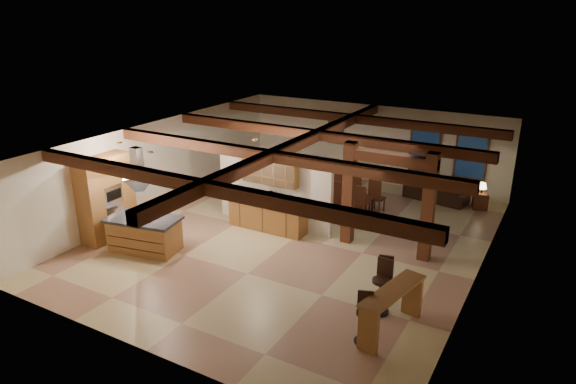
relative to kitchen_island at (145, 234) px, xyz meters
name	(u,v)px	position (x,y,z in m)	size (l,w,h in m)	color
ground	(295,237)	(3.17, 2.74, -0.48)	(12.00, 12.00, 0.00)	#C7B584
room_walls	(296,179)	(3.17, 2.74, 1.30)	(12.00, 12.00, 12.00)	silver
ceiling_beams	(296,145)	(3.17, 2.74, 2.28)	(10.00, 12.00, 0.28)	#432510
timber_posts	(388,189)	(5.67, 3.24, 1.28)	(2.50, 0.30, 2.90)	#432510
partition_wall	(274,191)	(2.17, 3.24, 0.62)	(3.80, 0.18, 2.20)	silver
pantry_cabinet	(106,198)	(-1.50, 0.14, 0.71)	(0.67, 1.60, 2.40)	#945E2F
back_counter	(268,214)	(2.17, 2.85, -0.01)	(2.50, 0.66, 0.94)	#945E2F
upper_display_cabinet	(271,168)	(2.17, 3.05, 1.37)	(1.80, 0.36, 0.95)	#945E2F
range_hood	(140,189)	(0.00, 0.00, 1.30)	(1.10, 1.10, 1.40)	silver
back_windows	(448,152)	(5.97, 8.67, 1.02)	(2.70, 0.07, 1.70)	#432510
framed_art	(335,133)	(1.67, 8.68, 1.22)	(0.65, 0.05, 0.85)	#432510
recessed_cans	(176,145)	(0.63, 0.81, 2.39)	(3.16, 2.46, 0.03)	silver
kitchen_island	(145,234)	(0.00, 0.00, 0.00)	(2.10, 1.38, 0.97)	#945E2F
dining_table	(346,205)	(3.71, 5.17, -0.20)	(1.62, 0.90, 0.57)	#38170E
sofa	(436,192)	(5.91, 7.80, -0.18)	(2.12, 0.83, 0.62)	black
microwave	(271,197)	(2.28, 2.85, 0.57)	(0.41, 0.28, 0.23)	#B5B5BA
bar_counter	(392,303)	(7.07, -0.33, 0.18)	(0.86, 1.94, 0.99)	#945E2F
side_table	(480,201)	(7.38, 7.70, -0.21)	(0.45, 0.45, 0.56)	#432510
table_lamp	(482,186)	(7.38, 7.70, 0.31)	(0.29, 0.29, 0.34)	black
bar_stool_a	(364,317)	(6.70, -0.88, 0.05)	(0.39, 0.40, 1.06)	black
bar_stool_b	(385,280)	(6.56, 0.70, 0.07)	(0.39, 0.41, 1.10)	black
bar_stool_c	(382,286)	(6.63, 0.30, 0.13)	(0.43, 0.43, 1.22)	black
dining_chairs	(347,195)	(3.71, 5.17, 0.14)	(2.08, 2.08, 1.22)	#432510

